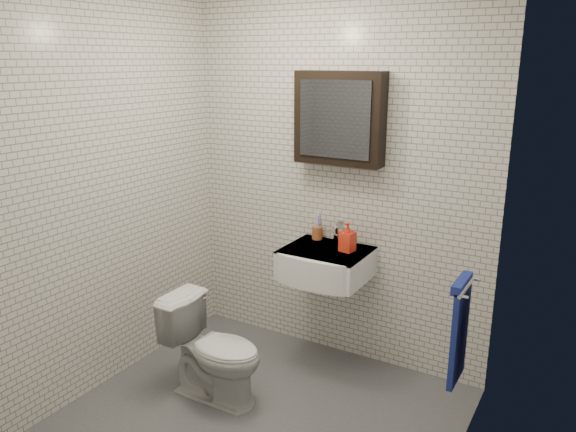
# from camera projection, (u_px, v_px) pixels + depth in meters

# --- Properties ---
(ground) EXTENTS (2.20, 2.00, 0.01)m
(ground) POSITION_uv_depth(u_px,v_px,m) (258.00, 419.00, 3.34)
(ground) COLOR #4A4C52
(ground) RESTS_ON ground
(room_shell) EXTENTS (2.22, 2.02, 2.51)m
(room_shell) POSITION_uv_depth(u_px,v_px,m) (254.00, 178.00, 2.95)
(room_shell) COLOR silver
(room_shell) RESTS_ON ground
(washbasin) EXTENTS (0.55, 0.50, 0.20)m
(washbasin) POSITION_uv_depth(u_px,v_px,m) (323.00, 264.00, 3.72)
(washbasin) COLOR white
(washbasin) RESTS_ON room_shell
(faucet) EXTENTS (0.06, 0.20, 0.15)m
(faucet) POSITION_uv_depth(u_px,v_px,m) (337.00, 233.00, 3.84)
(faucet) COLOR silver
(faucet) RESTS_ON washbasin
(mirror_cabinet) EXTENTS (0.60, 0.15, 0.60)m
(mirror_cabinet) POSITION_uv_depth(u_px,v_px,m) (339.00, 118.00, 3.63)
(mirror_cabinet) COLOR black
(mirror_cabinet) RESTS_ON room_shell
(towel_rail) EXTENTS (0.09, 0.30, 0.58)m
(towel_rail) POSITION_uv_depth(u_px,v_px,m) (460.00, 327.00, 2.93)
(towel_rail) COLOR silver
(towel_rail) RESTS_ON room_shell
(toothbrush_cup) EXTENTS (0.08, 0.08, 0.20)m
(toothbrush_cup) POSITION_uv_depth(u_px,v_px,m) (317.00, 232.00, 3.93)
(toothbrush_cup) COLOR #9D5427
(toothbrush_cup) RESTS_ON washbasin
(soap_bottle) EXTENTS (0.10, 0.10, 0.20)m
(soap_bottle) POSITION_uv_depth(u_px,v_px,m) (348.00, 237.00, 3.67)
(soap_bottle) COLOR orange
(soap_bottle) RESTS_ON washbasin
(toilet) EXTENTS (0.64, 0.37, 0.65)m
(toilet) POSITION_uv_depth(u_px,v_px,m) (214.00, 350.00, 3.49)
(toilet) COLOR silver
(toilet) RESTS_ON ground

